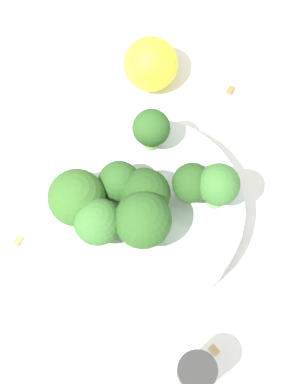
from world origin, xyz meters
TOP-DOWN VIEW (x-y plane):
  - ground_plane at (0.00, 0.00)m, footprint 3.00×3.00m
  - bowl at (0.00, 0.00)m, footprint 0.19×0.19m
  - broccoli_floret_0 at (-0.01, -0.04)m, footprint 0.04×0.04m
  - broccoli_floret_1 at (-0.00, 0.00)m, footprint 0.05×0.05m
  - broccoli_floret_2 at (-0.01, 0.05)m, footprint 0.04×0.04m
  - broccoli_floret_3 at (0.05, -0.03)m, footprint 0.04×0.04m
  - broccoli_floret_4 at (-0.03, 0.01)m, footprint 0.05×0.05m
  - broccoli_floret_5 at (-0.02, -0.06)m, footprint 0.04×0.04m
  - broccoli_floret_6 at (0.02, 0.01)m, footprint 0.04×0.04m
  - broccoli_floret_7 at (0.02, 0.06)m, footprint 0.05×0.05m
  - pepper_shaker at (-0.15, 0.03)m, footprint 0.03×0.03m
  - lemon_wedge at (0.14, -0.08)m, footprint 0.06×0.06m
  - almond_crumb_0 at (0.03, 0.12)m, footprint 0.01×0.01m
  - almond_crumb_1 at (0.09, -0.15)m, footprint 0.01×0.01m
  - almond_crumb_2 at (-0.14, 0.00)m, footprint 0.01×0.01m

SIDE VIEW (x-z plane):
  - ground_plane at x=0.00m, z-range 0.00..0.00m
  - almond_crumb_2 at x=-0.14m, z-range 0.00..0.01m
  - almond_crumb_0 at x=0.03m, z-range 0.00..0.01m
  - almond_crumb_1 at x=0.09m, z-range 0.00..0.01m
  - bowl at x=0.00m, z-range 0.00..0.04m
  - lemon_wedge at x=0.14m, z-range 0.00..0.06m
  - pepper_shaker at x=-0.15m, z-range 0.00..0.06m
  - broccoli_floret_1 at x=0.00m, z-range 0.04..0.09m
  - broccoli_floret_0 at x=-0.01m, z-range 0.04..0.09m
  - broccoli_floret_6 at x=0.02m, z-range 0.04..0.09m
  - broccoli_floret_3 at x=0.05m, z-range 0.04..0.09m
  - broccoli_floret_7 at x=0.02m, z-range 0.04..0.10m
  - broccoli_floret_5 at x=-0.02m, z-range 0.04..0.10m
  - broccoli_floret_2 at x=-0.01m, z-range 0.04..0.10m
  - broccoli_floret_4 at x=-0.03m, z-range 0.04..0.11m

